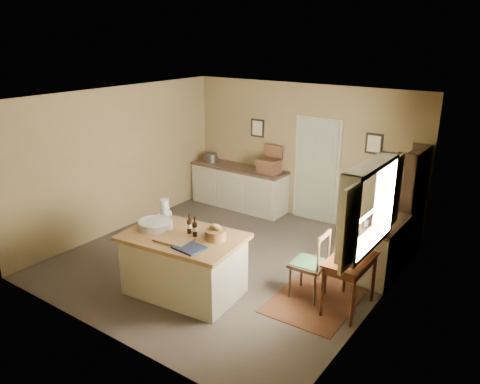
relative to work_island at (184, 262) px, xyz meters
The scene contains 16 objects.
ground 1.26m from the work_island, 94.45° to the left, with size 5.00×5.00×0.00m, color #4B4039.
wall_back 3.76m from the work_island, 91.41° to the left, with size 5.00×0.10×2.70m, color #91784F.
wall_front 1.60m from the work_island, 93.84° to the right, with size 5.00×0.10×2.70m, color #91784F.
wall_left 2.97m from the work_island, 155.92° to the left, with size 0.10×5.00×2.70m, color #91784F.
wall_right 2.81m from the work_island, 25.65° to the left, with size 0.10×5.00×2.70m, color #91784F.
ceiling 2.50m from the work_island, 94.45° to the left, with size 5.00×5.00×0.00m, color silver.
door 3.68m from the work_island, 85.90° to the left, with size 0.97×0.06×2.11m, color #9EA38A.
framed_prints 3.84m from the work_island, 88.27° to the left, with size 2.82×0.02×0.38m.
window 2.74m from the work_island, 22.31° to the left, with size 0.25×1.99×1.12m.
work_island is the anchor object (origin of this frame).
sideboard 3.64m from the work_island, 112.85° to the left, with size 2.18×0.62×1.18m.
rug 1.98m from the work_island, 30.43° to the left, with size 1.10×1.60×0.01m, color #502915.
writing_desk 2.33m from the work_island, 24.82° to the left, with size 0.51×0.83×0.82m.
desk_chair 1.79m from the work_island, 32.23° to the left, with size 0.47×0.47×1.01m, color #2F1F14, non-canonical shape.
right_cabinet 3.01m from the work_island, 45.42° to the left, with size 0.61×1.10×0.99m.
shelving_unit 3.90m from the work_island, 54.39° to the left, with size 0.31×0.83×1.85m.
Camera 1 is at (4.24, -5.60, 3.62)m, focal length 35.00 mm.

